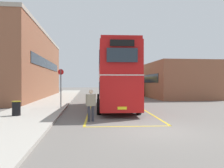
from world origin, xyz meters
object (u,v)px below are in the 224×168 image
Objects in this scene: pedestrian_boarding at (91,103)px; litter_bin at (16,108)px; single_deck_bus at (123,85)px; double_decker_bus at (115,77)px; bus_stop_sign at (61,85)px.

pedestrian_boarding is 2.00× the size of litter_bin.
single_deck_bus is 24.43m from pedestrian_boarding.
double_decker_bus is at bearing 70.20° from pedestrian_boarding.
bus_stop_sign is at bearing 111.47° from pedestrian_boarding.
double_decker_bus is 6.14× the size of pedestrian_boarding.
single_deck_bus is at bearing 76.67° from pedestrian_boarding.
bus_stop_sign is (-7.83, -18.17, 0.26)m from single_deck_bus.
single_deck_bus is at bearing 66.67° from bus_stop_sign.
single_deck_bus is at bearing 78.74° from double_decker_bus.
pedestrian_boarding is (-5.63, -23.77, -0.66)m from single_deck_bus.
pedestrian_boarding is at bearing -109.80° from double_decker_bus.
bus_stop_sign reaches higher than litter_bin.
litter_bin is (-4.29, 1.64, -0.41)m from pedestrian_boarding.
pedestrian_boarding is at bearing -103.33° from single_deck_bus.
double_decker_bus reaches higher than litter_bin.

